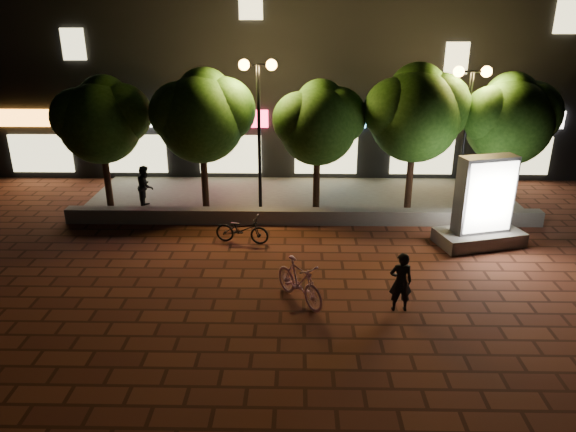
{
  "coord_description": "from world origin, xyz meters",
  "views": [
    {
      "loc": [
        -0.17,
        -12.76,
        6.75
      ],
      "look_at": [
        -0.44,
        1.5,
        1.23
      ],
      "focal_mm": 33.25,
      "sensor_mm": 36.0,
      "label": 1
    }
  ],
  "objects_px": {
    "pedestrian": "(146,186)",
    "street_lamp_right": "(469,102)",
    "ad_kiosk": "(483,210)",
    "tree_far_right": "(511,117)",
    "scooter_pink": "(299,281)",
    "rider": "(401,282)",
    "tree_mid": "(319,120)",
    "tree_right": "(417,111)",
    "tree_far_left": "(102,117)",
    "tree_left": "(203,113)",
    "street_lamp_left": "(258,97)",
    "scooter_parked": "(242,229)"
  },
  "relations": [
    {
      "from": "tree_far_right",
      "to": "rider",
      "type": "xyz_separation_m",
      "value": [
        -4.77,
        -7.0,
        -2.62
      ]
    },
    {
      "from": "tree_mid",
      "to": "street_lamp_left",
      "type": "bearing_deg",
      "value": -172.69
    },
    {
      "from": "tree_far_left",
      "to": "ad_kiosk",
      "type": "height_order",
      "value": "tree_far_left"
    },
    {
      "from": "tree_mid",
      "to": "rider",
      "type": "xyz_separation_m",
      "value": [
        1.73,
        -7.0,
        -2.46
      ]
    },
    {
      "from": "tree_left",
      "to": "tree_right",
      "type": "xyz_separation_m",
      "value": [
        7.3,
        0.0,
        0.12
      ]
    },
    {
      "from": "tree_mid",
      "to": "street_lamp_left",
      "type": "relative_size",
      "value": 0.87
    },
    {
      "from": "tree_far_right",
      "to": "ad_kiosk",
      "type": "xyz_separation_m",
      "value": [
        -1.63,
        -3.05,
        -2.25
      ]
    },
    {
      "from": "tree_far_right",
      "to": "scooter_parked",
      "type": "xyz_separation_m",
      "value": [
        -8.93,
        -3.1,
        -2.93
      ]
    },
    {
      "from": "tree_right",
      "to": "scooter_pink",
      "type": "bearing_deg",
      "value": -120.8
    },
    {
      "from": "tree_left",
      "to": "street_lamp_left",
      "type": "xyz_separation_m",
      "value": [
        1.95,
        -0.26,
        0.58
      ]
    },
    {
      "from": "scooter_pink",
      "to": "pedestrian",
      "type": "distance_m",
      "value": 8.6
    },
    {
      "from": "tree_far_right",
      "to": "street_lamp_left",
      "type": "bearing_deg",
      "value": -178.24
    },
    {
      "from": "tree_far_left",
      "to": "tree_mid",
      "type": "height_order",
      "value": "tree_far_left"
    },
    {
      "from": "tree_far_right",
      "to": "tree_far_left",
      "type": "bearing_deg",
      "value": -180.0
    },
    {
      "from": "ad_kiosk",
      "to": "tree_far_right",
      "type": "bearing_deg",
      "value": 61.86
    },
    {
      "from": "scooter_parked",
      "to": "tree_right",
      "type": "bearing_deg",
      "value": -51.47
    },
    {
      "from": "street_lamp_left",
      "to": "rider",
      "type": "xyz_separation_m",
      "value": [
        3.78,
        -6.74,
        -3.28
      ]
    },
    {
      "from": "scooter_pink",
      "to": "tree_far_right",
      "type": "bearing_deg",
      "value": 7.52
    },
    {
      "from": "street_lamp_right",
      "to": "scooter_pink",
      "type": "xyz_separation_m",
      "value": [
        -5.61,
        -6.39,
        -3.34
      ]
    },
    {
      "from": "tree_left",
      "to": "rider",
      "type": "height_order",
      "value": "tree_left"
    },
    {
      "from": "scooter_parked",
      "to": "scooter_pink",
      "type": "bearing_deg",
      "value": -143.46
    },
    {
      "from": "tree_far_left",
      "to": "street_lamp_right",
      "type": "xyz_separation_m",
      "value": [
        12.45,
        -0.26,
        0.6
      ]
    },
    {
      "from": "scooter_pink",
      "to": "rider",
      "type": "relative_size",
      "value": 1.23
    },
    {
      "from": "street_lamp_right",
      "to": "tree_far_right",
      "type": "bearing_deg",
      "value": 9.61
    },
    {
      "from": "tree_far_left",
      "to": "tree_right",
      "type": "bearing_deg",
      "value": 0.0
    },
    {
      "from": "tree_right",
      "to": "tree_far_right",
      "type": "bearing_deg",
      "value": -0.0
    },
    {
      "from": "pedestrian",
      "to": "street_lamp_right",
      "type": "bearing_deg",
      "value": -96.62
    },
    {
      "from": "tree_mid",
      "to": "tree_far_right",
      "type": "xyz_separation_m",
      "value": [
        6.5,
        0.0,
        0.15
      ]
    },
    {
      "from": "scooter_pink",
      "to": "tree_far_left",
      "type": "bearing_deg",
      "value": 100.4
    },
    {
      "from": "street_lamp_left",
      "to": "ad_kiosk",
      "type": "height_order",
      "value": "street_lamp_left"
    },
    {
      "from": "tree_far_left",
      "to": "street_lamp_left",
      "type": "xyz_separation_m",
      "value": [
        5.45,
        -0.26,
        0.74
      ]
    },
    {
      "from": "tree_right",
      "to": "street_lamp_left",
      "type": "relative_size",
      "value": 0.98
    },
    {
      "from": "tree_left",
      "to": "scooter_pink",
      "type": "relative_size",
      "value": 2.65
    },
    {
      "from": "tree_right",
      "to": "ad_kiosk",
      "type": "distance_m",
      "value": 4.21
    },
    {
      "from": "tree_far_right",
      "to": "ad_kiosk",
      "type": "distance_m",
      "value": 4.13
    },
    {
      "from": "street_lamp_right",
      "to": "ad_kiosk",
      "type": "height_order",
      "value": "street_lamp_right"
    },
    {
      "from": "tree_right",
      "to": "scooter_parked",
      "type": "height_order",
      "value": "tree_right"
    },
    {
      "from": "tree_right",
      "to": "street_lamp_right",
      "type": "xyz_separation_m",
      "value": [
        1.64,
        -0.26,
        0.33
      ]
    },
    {
      "from": "rider",
      "to": "scooter_parked",
      "type": "distance_m",
      "value": 5.71
    },
    {
      "from": "tree_far_right",
      "to": "tree_right",
      "type": "bearing_deg",
      "value": 180.0
    },
    {
      "from": "street_lamp_right",
      "to": "scooter_pink",
      "type": "distance_m",
      "value": 9.14
    },
    {
      "from": "street_lamp_right",
      "to": "pedestrian",
      "type": "relative_size",
      "value": 3.29
    },
    {
      "from": "street_lamp_left",
      "to": "scooter_pink",
      "type": "xyz_separation_m",
      "value": [
        1.39,
        -6.39,
        -3.47
      ]
    },
    {
      "from": "street_lamp_right",
      "to": "scooter_parked",
      "type": "relative_size",
      "value": 2.96
    },
    {
      "from": "street_lamp_right",
      "to": "rider",
      "type": "relative_size",
      "value": 3.31
    },
    {
      "from": "tree_mid",
      "to": "street_lamp_right",
      "type": "distance_m",
      "value": 5.0
    },
    {
      "from": "street_lamp_left",
      "to": "street_lamp_right",
      "type": "bearing_deg",
      "value": 0.0
    },
    {
      "from": "tree_far_left",
      "to": "tree_left",
      "type": "distance_m",
      "value": 3.51
    },
    {
      "from": "ad_kiosk",
      "to": "rider",
      "type": "bearing_deg",
      "value": -128.45
    },
    {
      "from": "rider",
      "to": "scooter_pink",
      "type": "bearing_deg",
      "value": -10.7
    }
  ]
}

